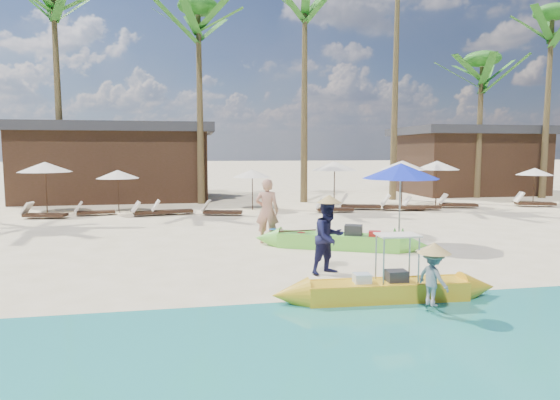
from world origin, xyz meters
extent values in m
plane|color=#FCE5BA|center=(0.00, 0.00, 0.00)|extent=(240.00, 240.00, 0.00)
cube|color=tan|center=(0.00, -5.00, 0.00)|extent=(240.00, 4.50, 0.01)
cube|color=#69D240|center=(0.31, 1.93, 0.20)|extent=(3.41, 2.03, 0.41)
cube|color=white|center=(0.31, 1.93, 0.23)|extent=(2.90, 1.66, 0.18)
cube|color=#262628|center=(0.70, 1.76, 0.51)|extent=(0.60, 0.54, 0.38)
cube|color=silver|center=(-0.07, 2.15, 0.47)|extent=(0.48, 0.45, 0.30)
cube|color=#B01718|center=(1.22, 1.47, 0.44)|extent=(0.40, 0.38, 0.24)
cylinder|color=#B01718|center=(-0.66, 2.41, 0.37)|extent=(0.24, 0.24, 0.10)
cylinder|color=#262628|center=(-0.95, 2.43, 0.36)|extent=(0.22, 0.22, 0.09)
sphere|color=tan|center=(-1.22, 2.60, 0.41)|extent=(0.19, 0.19, 0.19)
cylinder|color=gold|center=(1.77, 1.38, 0.41)|extent=(0.15, 0.15, 0.19)
cylinder|color=gold|center=(1.97, 1.29, 0.41)|extent=(0.15, 0.15, 0.19)
cube|color=gold|center=(-0.20, -2.70, 0.18)|extent=(3.03, 0.77, 0.36)
cube|color=white|center=(-0.20, -2.70, 0.20)|extent=(2.60, 0.57, 0.16)
cube|color=#262628|center=(-0.01, -2.71, 0.42)|extent=(0.39, 0.32, 0.28)
cube|color=silver|center=(-0.68, -2.68, 0.40)|extent=(0.32, 0.28, 0.25)
cube|color=#F2E2CC|center=(-0.01, -2.71, 1.23)|extent=(0.78, 0.56, 0.03)
imported|color=tan|center=(-1.55, 3.12, 0.97)|extent=(0.82, 0.65, 1.95)
imported|color=#15163A|center=(-0.73, -0.65, 0.84)|extent=(1.01, 0.92, 1.68)
imported|color=gray|center=(0.23, -3.61, 0.66)|extent=(0.53, 0.70, 0.96)
cylinder|color=#99999E|center=(2.28, 2.20, 1.18)|extent=(0.05, 0.05, 2.35)
cone|color=#1528CC|center=(2.28, 2.20, 2.19)|extent=(2.25, 2.25, 0.46)
cylinder|color=#331D14|center=(-10.12, 11.29, 1.12)|extent=(0.06, 0.06, 2.23)
cone|color=#F2E2CC|center=(-10.12, 11.29, 2.07)|extent=(2.23, 2.23, 0.45)
cube|color=#331D14|center=(-9.76, 9.80, 0.15)|extent=(1.75, 0.83, 0.12)
cube|color=#F2E2CC|center=(-10.49, 9.94, 0.44)|extent=(0.47, 0.60, 0.49)
cube|color=#331D14|center=(-7.91, 10.44, 0.14)|extent=(1.63, 0.83, 0.11)
cube|color=#F2E2CC|center=(-8.58, 10.29, 0.41)|extent=(0.45, 0.57, 0.45)
cylinder|color=#331D14|center=(-7.06, 11.07, 0.94)|extent=(0.05, 0.05, 1.87)
cone|color=#F2E2CC|center=(-7.06, 11.07, 1.74)|extent=(1.87, 1.87, 0.37)
cube|color=#331D14|center=(-5.48, 9.94, 0.14)|extent=(1.70, 0.96, 0.11)
cube|color=#F2E2CC|center=(-6.16, 9.74, 0.43)|extent=(0.50, 0.60, 0.47)
cube|color=#331D14|center=(-4.64, 10.06, 0.15)|extent=(1.73, 0.79, 0.12)
cube|color=#F2E2CC|center=(-5.37, 9.95, 0.44)|extent=(0.45, 0.59, 0.49)
cylinder|color=#331D14|center=(-1.03, 11.06, 0.93)|extent=(0.05, 0.05, 1.86)
cone|color=#F2E2CC|center=(-1.03, 11.06, 1.73)|extent=(1.86, 1.86, 0.37)
cube|color=#331D14|center=(-2.52, 9.46, 0.15)|extent=(1.73, 0.90, 0.12)
cube|color=#F2E2CC|center=(-3.23, 9.63, 0.44)|extent=(0.48, 0.61, 0.48)
cylinder|color=#331D14|center=(2.97, 11.09, 1.11)|extent=(0.06, 0.06, 2.21)
cone|color=#F2E2CC|center=(2.97, 11.09, 2.06)|extent=(2.21, 2.21, 0.44)
cube|color=#331D14|center=(2.55, 9.56, 0.14)|extent=(1.67, 0.71, 0.11)
cube|color=#F2E2CC|center=(1.84, 9.64, 0.43)|extent=(0.42, 0.56, 0.47)
cube|color=#331D14|center=(4.04, 10.28, 0.16)|extent=(1.93, 1.07, 0.13)
cube|color=#F2E2CC|center=(3.26, 10.49, 0.49)|extent=(0.56, 0.68, 0.54)
cylinder|color=#331D14|center=(6.21, 10.52, 1.12)|extent=(0.06, 0.06, 2.25)
cone|color=#F2E2CC|center=(6.21, 10.52, 2.09)|extent=(2.25, 2.25, 0.45)
cube|color=#331D14|center=(5.89, 9.61, 0.17)|extent=(1.98, 1.12, 0.13)
cube|color=#F2E2CC|center=(5.10, 9.85, 0.50)|extent=(0.58, 0.70, 0.55)
cube|color=#331D14|center=(6.85, 9.64, 0.15)|extent=(1.72, 0.85, 0.12)
cube|color=#F2E2CC|center=(6.14, 9.78, 0.44)|extent=(0.47, 0.60, 0.48)
cylinder|color=#331D14|center=(8.29, 11.02, 1.11)|extent=(0.06, 0.06, 2.22)
cone|color=#F2E2CC|center=(8.29, 11.02, 2.06)|extent=(2.22, 2.22, 0.44)
cube|color=#331D14|center=(8.98, 10.07, 0.15)|extent=(1.82, 0.98, 0.12)
cube|color=#F2E2CC|center=(8.24, 10.26, 0.46)|extent=(0.52, 0.64, 0.51)
cylinder|color=#331D14|center=(13.72, 10.87, 0.92)|extent=(0.05, 0.05, 1.84)
cone|color=#F2E2CC|center=(13.72, 10.87, 1.71)|extent=(1.84, 1.84, 0.37)
cube|color=#331D14|center=(13.05, 9.87, 0.16)|extent=(1.90, 1.08, 0.13)
cube|color=#F2E2CC|center=(12.28, 10.10, 0.48)|extent=(0.55, 0.67, 0.53)
cone|color=brown|center=(-10.45, 15.08, 5.45)|extent=(0.40, 0.40, 10.89)
cone|color=brown|center=(-3.36, 14.27, 5.04)|extent=(0.40, 0.40, 10.08)
ellipsoid|color=#206318|center=(-3.36, 14.27, 10.08)|extent=(2.08, 2.08, 0.88)
cone|color=brown|center=(2.15, 14.01, 5.63)|extent=(0.40, 0.40, 11.26)
cone|color=brown|center=(7.45, 14.38, 6.58)|extent=(0.40, 0.40, 13.16)
cone|color=brown|center=(12.84, 14.52, 4.04)|extent=(0.40, 0.40, 8.07)
ellipsoid|color=#206318|center=(12.84, 14.52, 8.07)|extent=(2.08, 2.08, 0.88)
cone|color=brown|center=(16.57, 13.68, 5.32)|extent=(0.40, 0.40, 10.64)
ellipsoid|color=#206318|center=(16.57, 13.68, 10.64)|extent=(2.08, 2.08, 0.88)
cube|color=#331D14|center=(-8.00, 17.50, 1.90)|extent=(10.00, 6.00, 3.80)
cube|color=#2D2D33|center=(-8.00, 17.50, 4.05)|extent=(10.80, 6.60, 0.50)
cube|color=#331D14|center=(14.00, 17.50, 1.90)|extent=(8.00, 6.00, 3.80)
cube|color=#2D2D33|center=(14.00, 17.50, 4.05)|extent=(8.80, 6.60, 0.50)
camera|label=1|loc=(-3.67, -10.67, 2.77)|focal=30.00mm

